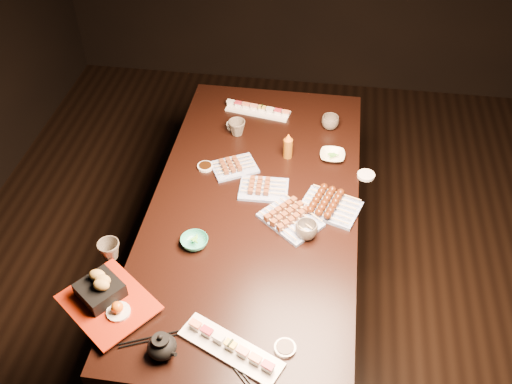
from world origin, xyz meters
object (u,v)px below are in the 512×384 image
yakitori_plate_left (234,164)px  teacup_near_left (109,250)px  tempura_tray (107,296)px  teapot (162,345)px  yakitori_plate_center (264,186)px  edamame_bowl_green (194,242)px  sushi_platter_near (231,346)px  teacup_far_right (330,122)px  yakitori_plate_right (291,216)px  edamame_bowl_cream (332,156)px  teacup_far_left (237,128)px  sushi_platter_far (258,109)px  dining_table (254,259)px  condiment_bottle (288,145)px  teacup_mid_right (306,230)px

yakitori_plate_left → teacup_near_left: (-0.39, -0.60, 0.02)m
tempura_tray → teapot: bearing=4.0°
yakitori_plate_center → edamame_bowl_green: 0.43m
sushi_platter_near → tempura_tray: 0.49m
sushi_platter_near → yakitori_plate_center: bearing=114.1°
sushi_platter_near → yakitori_plate_left: bearing=123.5°
yakitori_plate_center → teacup_far_right: size_ratio=2.48×
yakitori_plate_right → edamame_bowl_cream: size_ratio=2.05×
edamame_bowl_cream → teacup_far_left: 0.50m
sushi_platter_far → teacup_far_left: teacup_far_left is taller
sushi_platter_near → edamame_bowl_green: sushi_platter_near is taller
dining_table → condiment_bottle: 0.57m
yakitori_plate_center → teacup_far_left: (-0.19, 0.39, 0.01)m
sushi_platter_near → edamame_bowl_cream: size_ratio=3.23×
sushi_platter_far → condiment_bottle: (0.19, -0.34, 0.05)m
yakitori_plate_center → condiment_bottle: condiment_bottle is taller
teacup_near_left → yakitori_plate_right: bearing=23.6°
yakitori_plate_center → yakitori_plate_right: yakitori_plate_right is taller
yakitori_plate_center → condiment_bottle: bearing=70.2°
sushi_platter_far → tempura_tray: size_ratio=1.03×
sushi_platter_far → teapot: 1.46m
yakitori_plate_left → teacup_mid_right: size_ratio=2.20×
teacup_near_left → condiment_bottle: condiment_bottle is taller
yakitori_plate_right → yakitori_plate_left: (-0.29, 0.31, -0.01)m
yakitori_plate_center → teacup_near_left: teacup_near_left is taller
yakitori_plate_left → teapot: size_ratio=1.69×
dining_table → teacup_far_left: (-0.16, 0.48, 0.41)m
dining_table → yakitori_plate_center: size_ratio=8.35×
condiment_bottle → sushi_platter_near: bearing=-94.4°
dining_table → edamame_bowl_green: edamame_bowl_green is taller
teacup_near_left → sushi_platter_far: bearing=67.9°
edamame_bowl_green → tempura_tray: tempura_tray is taller
yakitori_plate_center → edamame_bowl_cream: yakitori_plate_center is taller
edamame_bowl_green → teacup_far_left: 0.75m
sushi_platter_near → yakitori_plate_center: 0.82m
yakitori_plate_right → dining_table: bearing=-168.8°
teacup_far_left → yakitori_plate_left: bearing=-83.0°
sushi_platter_far → teacup_far_left: size_ratio=3.98×
teacup_near_left → teacup_far_left: (0.36, 0.87, -0.00)m
teacup_far_right → teacup_far_left: bearing=-165.3°
yakitori_plate_right → teapot: bearing=-79.1°
tempura_tray → teacup_far_left: tempura_tray is taller
yakitori_plate_center → condiment_bottle: (0.08, 0.25, 0.04)m
teacup_far_right → condiment_bottle: bearing=-125.9°
yakitori_plate_left → teacup_mid_right: bearing=-74.8°
sushi_platter_near → teacup_near_left: size_ratio=4.34×
yakitori_plate_center → yakitori_plate_left: 0.20m
teapot → condiment_bottle: 1.16m
teacup_far_right → teacup_near_left: bearing=-129.6°
edamame_bowl_green → yakitori_plate_left: bearing=81.1°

